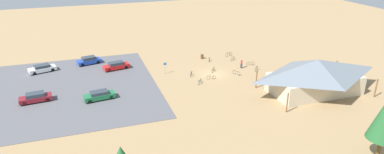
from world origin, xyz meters
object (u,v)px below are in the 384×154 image
(lot_sign, at_px, (165,66))
(bicycle_white_front_row, at_px, (236,73))
(bicycle_red_near_sign, at_px, (211,77))
(car_maroon_end_stall, at_px, (36,97))
(car_blue_back_corner, at_px, (89,60))
(car_red_far_end, at_px, (116,66))
(bicycle_teal_near_porch, at_px, (200,82))
(bicycle_orange_lone_east, at_px, (256,69))
(bike_pavilion, at_px, (316,74))
(bicycle_green_mid_cluster, at_px, (229,54))
(car_white_mid_lot, at_px, (42,68))
(visitor_crossing_yard, at_px, (241,63))
(bicycle_purple_edge_north, at_px, (191,74))
(car_green_near_entry, at_px, (99,95))
(bicycle_silver_lone_west, at_px, (250,64))
(bicycle_yellow_trailside, at_px, (233,59))
(bicycle_black_back_row, at_px, (213,70))
(bicycle_blue_edge_south, at_px, (209,60))

(lot_sign, height_order, bicycle_white_front_row, lot_sign)
(bicycle_red_near_sign, bearing_deg, car_maroon_end_stall, -0.02)
(car_blue_back_corner, height_order, car_red_far_end, car_blue_back_corner)
(bicycle_teal_near_porch, bearing_deg, bicycle_orange_lone_east, -168.67)
(bike_pavilion, bearing_deg, lot_sign, -37.07)
(bicycle_white_front_row, distance_m, bicycle_green_mid_cluster, 10.67)
(bicycle_green_mid_cluster, bearing_deg, bicycle_red_near_sign, 52.64)
(lot_sign, bearing_deg, bicycle_orange_lone_east, 166.55)
(car_white_mid_lot, height_order, visitor_crossing_yard, visitor_crossing_yard)
(bicycle_orange_lone_east, distance_m, visitor_crossing_yard, 3.04)
(bike_pavilion, relative_size, car_red_far_end, 3.23)
(bicycle_purple_edge_north, distance_m, car_green_near_entry, 17.02)
(bicycle_silver_lone_west, xyz_separation_m, bicycle_green_mid_cluster, (1.66, -6.51, 0.05))
(bicycle_purple_edge_north, xyz_separation_m, car_red_far_end, (12.30, -7.56, 0.40))
(bicycle_yellow_trailside, xyz_separation_m, bicycle_purple_edge_north, (10.65, 5.39, 0.02))
(bike_pavilion, relative_size, car_green_near_entry, 3.37)
(bicycle_red_near_sign, distance_m, car_green_near_entry, 19.26)
(car_blue_back_corner, xyz_separation_m, visitor_crossing_yard, (-27.32, 11.39, 0.15))
(bicycle_teal_near_porch, relative_size, car_red_far_end, 0.27)
(bicycle_green_mid_cluster, distance_m, visitor_crossing_yard, 7.38)
(bicycle_yellow_trailside, xyz_separation_m, bicycle_orange_lone_east, (-1.71, 6.74, 0.04))
(bicycle_white_front_row, bearing_deg, lot_sign, -21.09)
(car_green_near_entry, bearing_deg, car_white_mid_lot, -59.29)
(bicycle_teal_near_porch, distance_m, visitor_crossing_yard, 11.03)
(bicycle_black_back_row, xyz_separation_m, car_green_near_entry, (20.84, 5.49, 0.38))
(bike_pavilion, distance_m, bicycle_black_back_row, 18.18)
(lot_sign, xyz_separation_m, bicycle_green_mid_cluster, (-15.14, -5.56, -1.02))
(bicycle_blue_edge_south, xyz_separation_m, bicycle_purple_edge_north, (5.94, 6.40, -0.00))
(car_white_mid_lot, height_order, car_blue_back_corner, car_blue_back_corner)
(bicycle_black_back_row, xyz_separation_m, car_red_far_end, (16.81, -6.89, 0.41))
(bike_pavilion, relative_size, visitor_crossing_yard, 9.12)
(bike_pavilion, distance_m, bicycle_yellow_trailside, 19.31)
(car_blue_back_corner, bearing_deg, bicycle_green_mid_cluster, 171.77)
(bicycle_yellow_trailside, bearing_deg, lot_sign, 10.71)
(bicycle_purple_edge_north, distance_m, visitor_crossing_yard, 10.36)
(bicycle_black_back_row, bearing_deg, car_green_near_entry, 14.75)
(bicycle_red_near_sign, height_order, bicycle_black_back_row, bicycle_black_back_row)
(bicycle_purple_edge_north, bearing_deg, car_red_far_end, -31.59)
(visitor_crossing_yard, bearing_deg, bicycle_red_near_sign, 24.43)
(bicycle_orange_lone_east, relative_size, bicycle_green_mid_cluster, 0.75)
(bicycle_white_front_row, height_order, bicycle_black_back_row, bicycle_white_front_row)
(bicycle_yellow_trailside, xyz_separation_m, bicycle_green_mid_cluster, (-0.35, -2.76, 0.05))
(bicycle_black_back_row, height_order, bicycle_green_mid_cluster, bicycle_green_mid_cluster)
(bike_pavilion, distance_m, bicycle_red_near_sign, 17.21)
(bicycle_yellow_trailside, bearing_deg, bicycle_silver_lone_west, 118.22)
(visitor_crossing_yard, bearing_deg, car_red_far_end, -16.61)
(bicycle_red_near_sign, distance_m, car_blue_back_corner, 24.74)
(bike_pavilion, distance_m, bicycle_silver_lone_west, 15.22)
(bike_pavilion, xyz_separation_m, bicycle_silver_lone_west, (3.67, -14.51, -2.74))
(bicycle_teal_near_porch, bearing_deg, bicycle_purple_edge_north, -85.46)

